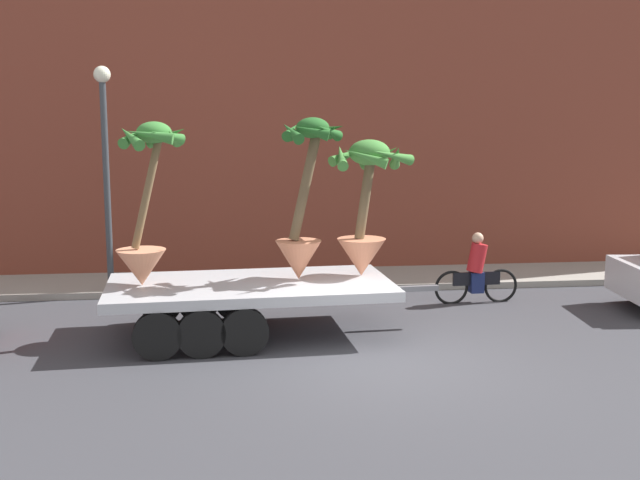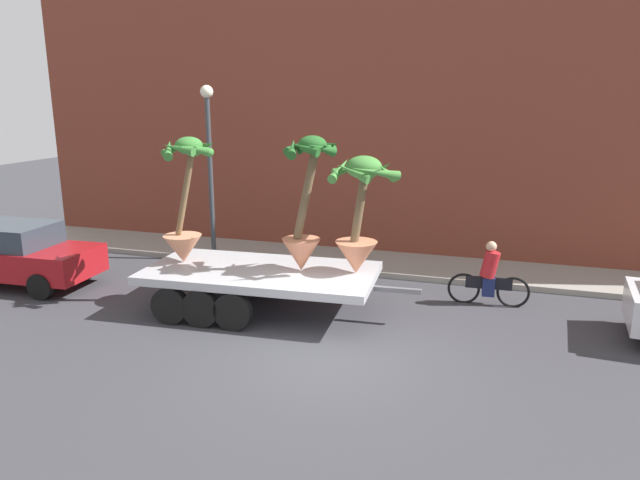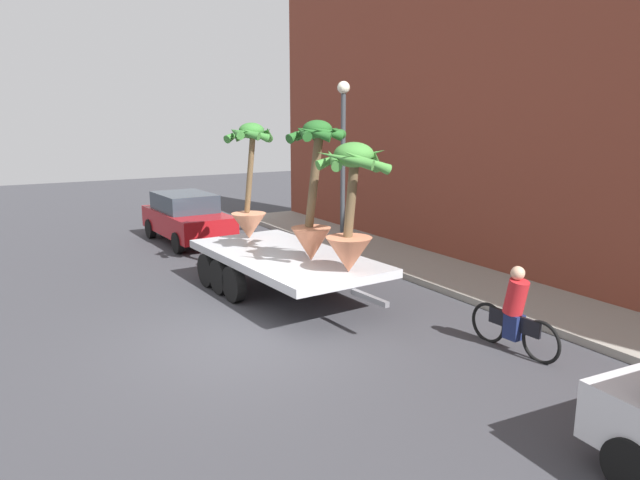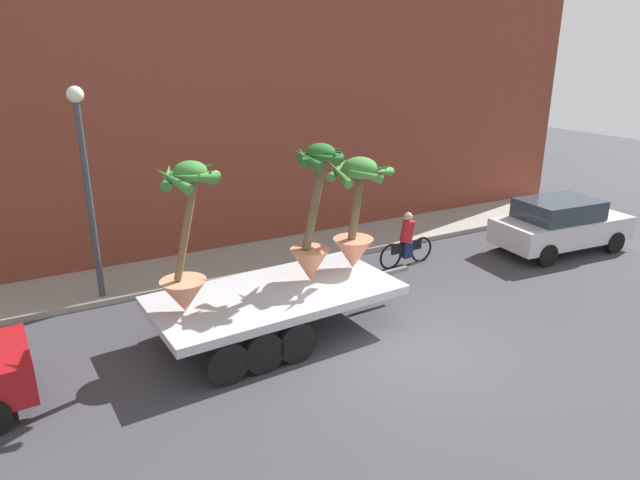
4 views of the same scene
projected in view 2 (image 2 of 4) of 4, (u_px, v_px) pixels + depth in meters
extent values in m
plane|color=#38383D|center=(329.00, 357.00, 10.81)|extent=(60.00, 60.00, 0.00)
cube|color=gray|center=(390.00, 264.00, 16.44)|extent=(24.00, 2.20, 0.15)
cube|color=brown|center=(405.00, 109.00, 16.98)|extent=(24.00, 1.20, 8.64)
cube|color=#B7BABF|center=(261.00, 273.00, 12.92)|extent=(5.21, 2.80, 0.18)
cylinder|color=black|center=(216.00, 273.00, 14.52)|extent=(0.81, 0.27, 0.80)
cylinder|color=black|center=(170.00, 305.00, 12.31)|extent=(0.81, 0.27, 0.80)
cylinder|color=black|center=(242.00, 275.00, 14.36)|extent=(0.81, 0.27, 0.80)
cylinder|color=black|center=(201.00, 308.00, 12.15)|extent=(0.81, 0.27, 0.80)
cylinder|color=black|center=(270.00, 277.00, 14.19)|extent=(0.81, 0.27, 0.80)
cylinder|color=black|center=(233.00, 311.00, 11.98)|extent=(0.81, 0.27, 0.80)
cube|color=slate|center=(398.00, 290.00, 12.24)|extent=(1.00, 0.16, 0.10)
cone|color=#C17251|center=(356.00, 257.00, 12.53)|extent=(0.91, 0.91, 0.70)
cylinder|color=brown|center=(360.00, 205.00, 12.23)|extent=(0.40, 0.18, 1.60)
ellipsoid|color=#428438|center=(364.00, 167.00, 12.01)|extent=(0.76, 0.76, 0.47)
cone|color=#428438|center=(387.00, 172.00, 11.83)|extent=(0.33, 1.02, 0.54)
cone|color=#428438|center=(379.00, 170.00, 12.26)|extent=(0.77, 0.67, 0.53)
cone|color=#428438|center=(354.00, 167.00, 12.47)|extent=(0.91, 0.78, 0.43)
cone|color=#428438|center=(340.00, 169.00, 12.21)|extent=(0.28, 1.06, 0.51)
cone|color=#428438|center=(353.00, 172.00, 11.71)|extent=(0.86, 0.47, 0.44)
cone|color=#428438|center=(375.00, 172.00, 11.54)|extent=(0.97, 0.84, 0.40)
cone|color=tan|center=(183.00, 249.00, 13.34)|extent=(0.87, 0.87, 0.64)
cylinder|color=brown|center=(185.00, 191.00, 12.97)|extent=(0.62, 0.14, 2.01)
ellipsoid|color=#387A33|center=(189.00, 145.00, 12.68)|extent=(0.60, 0.60, 0.38)
cone|color=#387A33|center=(201.00, 149.00, 12.56)|extent=(0.30, 0.71, 0.40)
cone|color=#387A33|center=(204.00, 147.00, 12.97)|extent=(0.82, 0.56, 0.45)
cone|color=#387A33|center=(196.00, 146.00, 13.01)|extent=(0.71, 0.24, 0.37)
cone|color=#387A33|center=(177.00, 147.00, 12.93)|extent=(0.47, 0.83, 0.43)
cone|color=#387A33|center=(169.00, 149.00, 12.62)|extent=(0.58, 0.86, 0.47)
cone|color=#387A33|center=(178.00, 148.00, 12.34)|extent=(0.82, 0.27, 0.33)
cone|color=#387A33|center=(193.00, 149.00, 12.40)|extent=(0.64, 0.62, 0.35)
cone|color=#C17251|center=(301.00, 255.00, 12.71)|extent=(0.84, 0.84, 0.71)
cylinder|color=brown|center=(307.00, 193.00, 12.34)|extent=(0.61, 0.18, 2.02)
ellipsoid|color=#235B23|center=(312.00, 145.00, 12.06)|extent=(0.60, 0.60, 0.37)
cone|color=#235B23|center=(328.00, 147.00, 11.98)|extent=(0.22, 0.71, 0.35)
cone|color=#235B23|center=(329.00, 145.00, 12.23)|extent=(0.70, 0.73, 0.33)
cone|color=#235B23|center=(311.00, 146.00, 12.37)|extent=(0.68, 0.45, 0.37)
cone|color=#235B23|center=(298.00, 146.00, 12.28)|extent=(0.43, 0.81, 0.39)
cone|color=#235B23|center=(293.00, 148.00, 12.08)|extent=(0.42, 0.86, 0.44)
cone|color=#235B23|center=(305.00, 148.00, 11.80)|extent=(0.68, 0.31, 0.36)
cone|color=#235B23|center=(321.00, 148.00, 11.80)|extent=(0.60, 0.66, 0.37)
torus|color=black|center=(513.00, 292.00, 13.31)|extent=(0.74, 0.10, 0.74)
torus|color=black|center=(464.00, 288.00, 13.57)|extent=(0.74, 0.10, 0.74)
cube|color=black|center=(489.00, 283.00, 13.40)|extent=(1.04, 0.11, 0.28)
cylinder|color=red|center=(490.00, 264.00, 13.29)|extent=(0.46, 0.36, 0.65)
sphere|color=tan|center=(491.00, 246.00, 13.18)|extent=(0.24, 0.24, 0.24)
cube|color=navy|center=(488.00, 286.00, 13.42)|extent=(0.29, 0.25, 0.44)
cube|color=maroon|center=(17.00, 259.00, 14.78)|extent=(4.19, 1.91, 0.70)
cube|color=#2D3842|center=(7.00, 235.00, 14.68)|extent=(2.33, 1.65, 0.56)
cylinder|color=black|center=(84.00, 267.00, 15.30)|extent=(0.65, 0.23, 0.64)
cylinder|color=black|center=(41.00, 287.00, 13.78)|extent=(0.65, 0.23, 0.64)
cylinder|color=black|center=(0.00, 260.00, 15.96)|extent=(0.65, 0.23, 0.64)
cylinder|color=#383D42|center=(211.00, 178.00, 16.60)|extent=(0.14, 0.14, 4.50)
sphere|color=#EAEACC|center=(207.00, 92.00, 16.02)|extent=(0.36, 0.36, 0.36)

